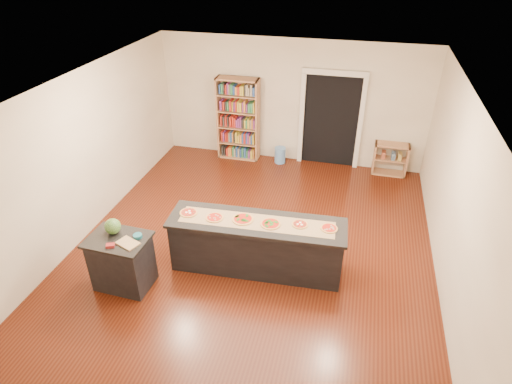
% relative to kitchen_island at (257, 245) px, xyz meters
% --- Properties ---
extents(room, '(6.00, 7.00, 2.80)m').
position_rel_kitchen_island_xyz_m(room, '(-0.18, 0.49, 0.95)').
color(room, '#EDE3C7').
rests_on(room, ground).
extents(doorway, '(1.40, 0.09, 2.21)m').
position_rel_kitchen_island_xyz_m(doorway, '(0.72, 3.95, 0.75)').
color(doorway, black).
rests_on(doorway, room).
extents(kitchen_island, '(2.73, 0.74, 0.90)m').
position_rel_kitchen_island_xyz_m(kitchen_island, '(0.00, 0.00, 0.00)').
color(kitchen_island, black).
rests_on(kitchen_island, ground).
extents(side_counter, '(0.89, 0.65, 0.88)m').
position_rel_kitchen_island_xyz_m(side_counter, '(-1.87, -0.86, -0.01)').
color(side_counter, black).
rests_on(side_counter, ground).
extents(bookshelf, '(0.97, 0.34, 1.93)m').
position_rel_kitchen_island_xyz_m(bookshelf, '(-1.38, 3.77, 0.51)').
color(bookshelf, tan).
rests_on(bookshelf, ground).
extents(low_shelf, '(0.73, 0.31, 0.73)m').
position_rel_kitchen_island_xyz_m(low_shelf, '(2.11, 3.78, -0.09)').
color(low_shelf, tan).
rests_on(low_shelf, ground).
extents(waste_bin, '(0.26, 0.26, 0.37)m').
position_rel_kitchen_island_xyz_m(waste_bin, '(-0.36, 3.73, -0.27)').
color(waste_bin, '#5F93D3').
rests_on(waste_bin, ground).
extents(kraft_paper, '(2.39, 0.56, 0.00)m').
position_rel_kitchen_island_xyz_m(kraft_paper, '(0.00, -0.01, 0.45)').
color(kraft_paper, '#95784D').
rests_on(kraft_paper, kitchen_island).
extents(watermelon, '(0.24, 0.24, 0.24)m').
position_rel_kitchen_island_xyz_m(watermelon, '(-1.99, -0.75, 0.54)').
color(watermelon, '#144214').
rests_on(watermelon, side_counter).
extents(cutting_board, '(0.37, 0.31, 0.02)m').
position_rel_kitchen_island_xyz_m(cutting_board, '(-1.66, -0.94, 0.43)').
color(cutting_board, tan).
rests_on(cutting_board, side_counter).
extents(package_red, '(0.14, 0.12, 0.04)m').
position_rel_kitchen_island_xyz_m(package_red, '(-1.87, -1.06, 0.44)').
color(package_red, maroon).
rests_on(package_red, side_counter).
extents(package_teal, '(0.13, 0.13, 0.05)m').
position_rel_kitchen_island_xyz_m(package_teal, '(-1.59, -0.76, 0.45)').
color(package_teal, '#195966').
rests_on(package_teal, side_counter).
extents(pizza_a, '(0.29, 0.29, 0.02)m').
position_rel_kitchen_island_xyz_m(pizza_a, '(-1.09, -0.03, 0.46)').
color(pizza_a, '#B89146').
rests_on(pizza_a, kitchen_island).
extents(pizza_b, '(0.26, 0.26, 0.02)m').
position_rel_kitchen_island_xyz_m(pizza_b, '(-0.65, -0.07, 0.46)').
color(pizza_b, '#B89146').
rests_on(pizza_b, kitchen_island).
extents(pizza_c, '(0.32, 0.32, 0.02)m').
position_rel_kitchen_island_xyz_m(pizza_c, '(-0.22, 0.00, 0.46)').
color(pizza_c, '#B89146').
rests_on(pizza_c, kitchen_island).
extents(pizza_d, '(0.30, 0.30, 0.02)m').
position_rel_kitchen_island_xyz_m(pizza_d, '(0.22, -0.02, 0.46)').
color(pizza_d, '#B89146').
rests_on(pizza_d, kitchen_island).
extents(pizza_e, '(0.26, 0.26, 0.02)m').
position_rel_kitchen_island_xyz_m(pizza_e, '(0.65, 0.08, 0.46)').
color(pizza_e, '#B89146').
rests_on(pizza_e, kitchen_island).
extents(pizza_f, '(0.27, 0.27, 0.02)m').
position_rel_kitchen_island_xyz_m(pizza_f, '(1.09, 0.09, 0.46)').
color(pizza_f, '#B89146').
rests_on(pizza_f, kitchen_island).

